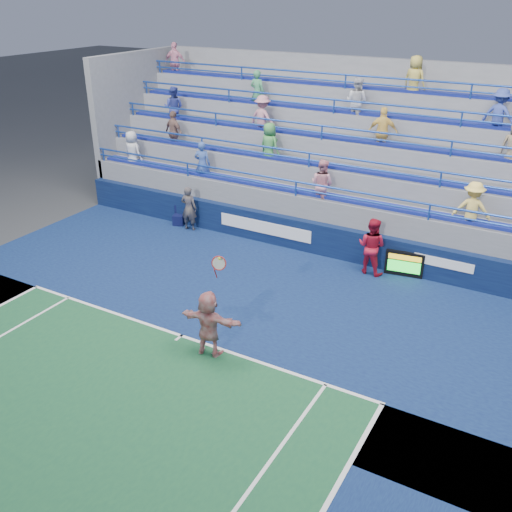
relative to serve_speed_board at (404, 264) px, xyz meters
The scene contains 8 objects.
ground 7.48m from the serve_speed_board, 122.79° to the right, with size 120.00×120.00×0.00m, color #333538.
sponsor_wall 4.05m from the serve_speed_board, behind, with size 18.00×0.32×1.10m.
bleacher_stand 5.80m from the serve_speed_board, 135.44° to the left, with size 18.00×5.60×6.13m.
serve_speed_board is the anchor object (origin of this frame).
judge_chair 8.75m from the serve_speed_board, behind, with size 0.52×0.54×0.72m.
tennis_player 7.19m from the serve_speed_board, 114.46° to the right, with size 1.66×0.72×2.77m.
line_judge 8.12m from the serve_speed_board, behind, with size 0.62×0.41×1.70m, color #121733.
ball_girl 1.17m from the serve_speed_board, 163.08° to the right, with size 0.90×0.70×1.85m, color #B1142B.
Camera 1 is at (7.92, -9.98, 8.30)m, focal length 40.00 mm.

